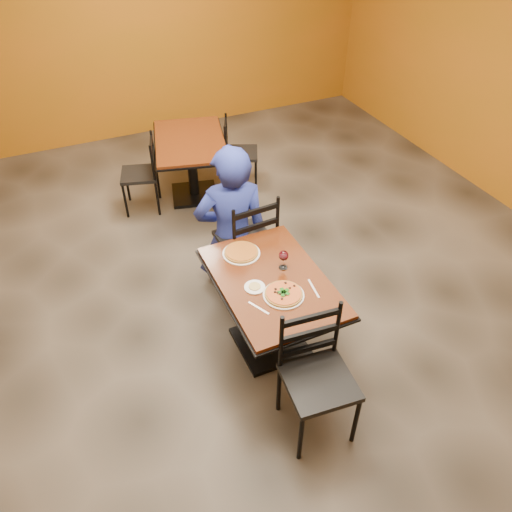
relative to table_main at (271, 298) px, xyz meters
name	(u,v)px	position (x,y,z in m)	size (l,w,h in m)	color
floor	(247,306)	(0.00, 0.50, -0.56)	(7.00, 8.00, 0.01)	black
wall_back	(125,26)	(0.00, 4.50, 0.94)	(7.00, 0.01, 3.00)	#A75912
table_main	(271,298)	(0.00, 0.00, 0.00)	(0.83, 1.23, 0.75)	#5A2C0E
table_second	(191,155)	(0.17, 2.52, 0.00)	(1.07, 1.35, 0.75)	#5A2C0E
chair_main_near	(319,382)	(-0.04, -0.84, -0.05)	(0.46, 0.46, 1.02)	black
chair_main_far	(245,239)	(0.13, 0.83, -0.04)	(0.47, 0.47, 1.04)	black
chair_second_left	(139,175)	(-0.46, 2.52, -0.11)	(0.40, 0.40, 0.89)	black
chair_second_right	(241,154)	(0.79, 2.52, -0.12)	(0.39, 0.39, 0.87)	black
diner	(231,217)	(0.04, 0.95, 0.16)	(0.69, 0.45, 1.43)	navy
plate_main	(284,295)	(0.00, -0.20, 0.20)	(0.31, 0.31, 0.01)	white
pizza_main	(284,294)	(0.00, -0.20, 0.21)	(0.28, 0.28, 0.02)	#940A0C
plate_far	(241,253)	(-0.09, 0.38, 0.20)	(0.31, 0.31, 0.01)	white
pizza_far	(241,252)	(-0.09, 0.38, 0.21)	(0.28, 0.28, 0.02)	#B26B22
side_plate	(255,287)	(-0.16, -0.03, 0.20)	(0.16, 0.16, 0.01)	white
dip	(255,286)	(-0.16, -0.03, 0.21)	(0.09, 0.09, 0.01)	tan
wine_glass	(284,259)	(0.14, 0.09, 0.28)	(0.08, 0.08, 0.18)	white
fork	(259,308)	(-0.22, -0.24, 0.20)	(0.01, 0.19, 0.00)	silver
knife	(314,289)	(0.24, -0.22, 0.20)	(0.01, 0.21, 0.00)	silver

